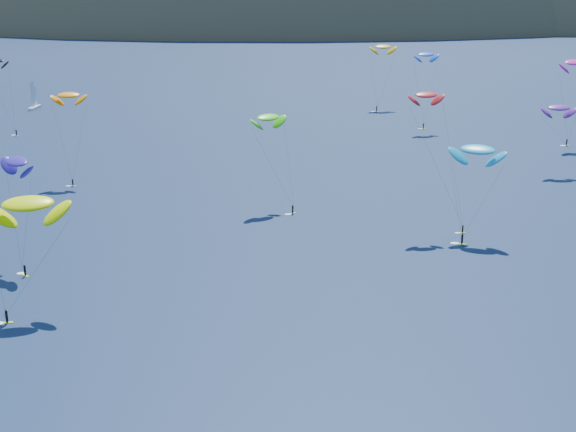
% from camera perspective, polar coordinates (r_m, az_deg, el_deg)
% --- Properties ---
extents(island, '(730.00, 300.00, 210.00)m').
position_cam_1_polar(island, '(620.32, 2.45, 12.91)').
color(island, '#3D3526').
rests_on(island, ground).
extents(sailboat, '(8.49, 7.28, 10.31)m').
position_cam_1_polar(sailboat, '(290.85, -17.58, 7.47)').
color(sailboat, white).
rests_on(sailboat, ground).
extents(kitesurfer_1, '(8.23, 9.49, 22.43)m').
position_cam_1_polar(kitesurfer_1, '(197.20, -15.33, 8.28)').
color(kitesurfer_1, '#B7E819').
rests_on(kitesurfer_1, ground).
extents(kitesurfer_2, '(12.74, 11.34, 19.88)m').
position_cam_1_polar(kitesurfer_2, '(128.57, -18.01, 0.84)').
color(kitesurfer_2, '#B7E819').
rests_on(kitesurfer_2, ground).
extents(kitesurfer_3, '(10.11, 12.89, 21.20)m').
position_cam_1_polar(kitesurfer_3, '(172.17, -1.41, 7.01)').
color(kitesurfer_3, '#B7E819').
rests_on(kitesurfer_3, ground).
extents(kitesurfer_4, '(8.38, 5.66, 24.36)m').
position_cam_1_polar(kitesurfer_4, '(249.54, 9.80, 11.25)').
color(kitesurfer_4, '#B7E819').
rests_on(kitesurfer_4, ground).
extents(kitesurfer_5, '(11.37, 11.61, 19.60)m').
position_cam_1_polar(kitesurfer_5, '(157.92, 13.34, 4.61)').
color(kitesurfer_5, '#B7E819').
rests_on(kitesurfer_5, ground).
extents(kitesurfer_6, '(11.48, 9.96, 18.19)m').
position_cam_1_polar(kitesurfer_6, '(208.87, 18.72, 7.29)').
color(kitesurfer_6, '#B7E819').
rests_on(kitesurfer_6, ground).
extents(kitesurfer_8, '(10.59, 8.34, 25.30)m').
position_cam_1_polar(kitesurfer_8, '(240.12, 19.72, 10.24)').
color(kitesurfer_8, '#B7E819').
rests_on(kitesurfer_8, ground).
extents(kitesurfer_9, '(11.36, 10.35, 27.96)m').
position_cam_1_polar(kitesurfer_9, '(160.79, 9.81, 8.47)').
color(kitesurfer_9, '#B7E819').
rests_on(kitesurfer_9, ground).
extents(kitesurfer_10, '(9.11, 13.69, 20.59)m').
position_cam_1_polar(kitesurfer_10, '(147.69, -18.73, 3.68)').
color(kitesurfer_10, '#B7E819').
rests_on(kitesurfer_10, ground).
extents(kitesurfer_11, '(9.11, 13.12, 22.78)m').
position_cam_1_polar(kitesurfer_11, '(281.83, 6.78, 11.86)').
color(kitesurfer_11, '#B7E819').
rests_on(kitesurfer_11, ground).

